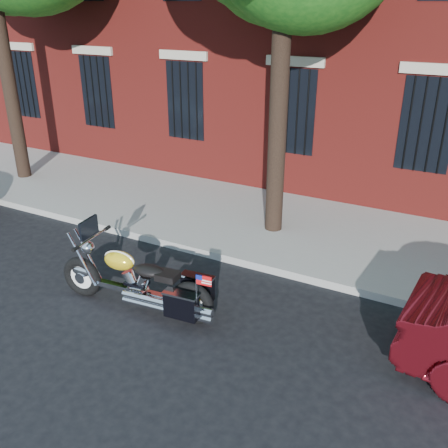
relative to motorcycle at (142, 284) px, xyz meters
The scene contains 4 objects.
ground 0.94m from the motorcycle, 74.44° to the left, with size 120.00×120.00×0.00m, color black.
curb 2.20m from the motorcycle, 84.31° to the left, with size 40.00×0.16×0.15m, color gray.
sidewalk 4.06m from the motorcycle, 86.96° to the left, with size 40.00×3.60×0.15m, color gray.
motorcycle is the anchor object (origin of this frame).
Camera 1 is at (4.14, -6.16, 4.58)m, focal length 40.00 mm.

